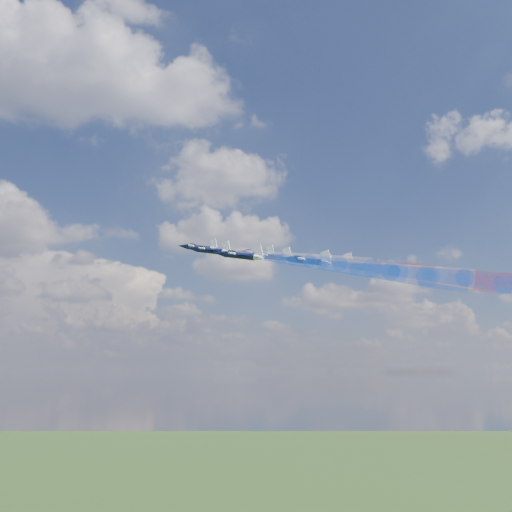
{
  "coord_description": "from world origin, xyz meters",
  "views": [
    {
      "loc": [
        -19.26,
        -136.53,
        100.55
      ],
      "look_at": [
        10.02,
        5.05,
        130.06
      ],
      "focal_mm": 40.09,
      "sensor_mm": 36.0,
      "label": 1
    }
  ],
  "objects": [
    {
      "name": "trail_rear_left",
      "position": [
        38.2,
        -31.7,
        120.05
      ],
      "size": [
        35.19,
        31.67,
        13.23
      ],
      "primitive_type": null,
      "rotation": [
        0.2,
        -0.1,
        0.84
      ],
      "color": "blue"
    },
    {
      "name": "jet_lead",
      "position": [
        -3.71,
        15.13,
        133.76
      ],
      "size": [
        17.57,
        17.45,
        7.3
      ],
      "primitive_type": null,
      "rotation": [
        0.2,
        -0.1,
        0.84
      ],
      "color": "black"
    },
    {
      "name": "trail_rear_right",
      "position": [
        49.48,
        -16.23,
        123.18
      ],
      "size": [
        35.19,
        31.67,
        13.23
      ],
      "primitive_type": null,
      "rotation": [
        0.2,
        -0.1,
        0.84
      ],
      "color": "red"
    },
    {
      "name": "jet_outer_left",
      "position": [
        2.58,
        -13.08,
        126.21
      ],
      "size": [
        17.57,
        17.45,
        7.3
      ],
      "primitive_type": null,
      "rotation": [
        0.2,
        -0.1,
        0.84
      ],
      "color": "black"
    },
    {
      "name": "jet_outer_right",
      "position": [
        28.99,
        15.87,
        130.68
      ],
      "size": [
        17.57,
        17.45,
        7.3
      ],
      "primitive_type": null,
      "rotation": [
        0.2,
        -0.1,
        0.84
      ],
      "color": "black"
    },
    {
      "name": "trail_center_third",
      "position": [
        33.32,
        -16.46,
        123.84
      ],
      "size": [
        35.19,
        31.67,
        13.23
      ],
      "primitive_type": null,
      "rotation": [
        0.2,
        -0.1,
        0.84
      ],
      "color": "white"
    },
    {
      "name": "trail_inner_left",
      "position": [
        17.95,
        -16.45,
        124.78
      ],
      "size": [
        35.19,
        31.67,
        13.23
      ],
      "primitive_type": null,
      "rotation": [
        0.2,
        -0.1,
        0.84
      ],
      "color": "blue"
    },
    {
      "name": "jet_inner_left",
      "position": [
        -2.42,
        1.08,
        130.12
      ],
      "size": [
        17.57,
        17.45,
        7.3
      ],
      "primitive_type": null,
      "rotation": [
        0.2,
        -0.1,
        0.84
      ],
      "color": "black"
    },
    {
      "name": "jet_rear_right",
      "position": [
        29.11,
        1.3,
        128.53
      ],
      "size": [
        17.57,
        17.45,
        7.3
      ],
      "primitive_type": null,
      "rotation": [
        0.2,
        -0.1,
        0.84
      ],
      "color": "black"
    },
    {
      "name": "trail_outer_right",
      "position": [
        49.36,
        -1.65,
        125.34
      ],
      "size": [
        35.19,
        31.67,
        13.23
      ],
      "primitive_type": null,
      "rotation": [
        0.2,
        -0.1,
        0.84
      ],
      "color": "red"
    },
    {
      "name": "jet_inner_right",
      "position": [
        11.84,
        14.77,
        132.7
      ],
      "size": [
        17.57,
        17.45,
        7.3
      ],
      "primitive_type": null,
      "rotation": [
        0.2,
        -0.1,
        0.84
      ],
      "color": "black"
    },
    {
      "name": "jet_center_third",
      "position": [
        12.95,
        1.07,
        129.19
      ],
      "size": [
        17.57,
        17.45,
        7.3
      ],
      "primitive_type": null,
      "rotation": [
        0.2,
        -0.1,
        0.84
      ],
      "color": "black"
    },
    {
      "name": "trail_outer_left",
      "position": [
        22.95,
        -30.61,
        120.86
      ],
      "size": [
        35.19,
        31.67,
        13.23
      ],
      "primitive_type": null,
      "rotation": [
        0.2,
        -0.1,
        0.84
      ],
      "color": "blue"
    },
    {
      "name": "trail_inner_right",
      "position": [
        32.21,
        -2.75,
        127.35
      ],
      "size": [
        35.19,
        31.67,
        13.23
      ],
      "primitive_type": null,
      "rotation": [
        0.2,
        -0.1,
        0.84
      ],
      "color": "red"
    },
    {
      "name": "trail_lead",
      "position": [
        16.65,
        -2.4,
        128.41
      ],
      "size": [
        35.19,
        31.67,
        13.23
      ],
      "primitive_type": null,
      "rotation": [
        0.2,
        -0.1,
        0.84
      ],
      "color": "white"
    },
    {
      "name": "jet_rear_left",
      "position": [
        17.83,
        -14.18,
        125.4
      ],
      "size": [
        17.57,
        17.45,
        7.3
      ],
      "primitive_type": null,
      "rotation": [
        0.2,
        -0.1,
        0.84
      ],
      "color": "black"
    }
  ]
}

